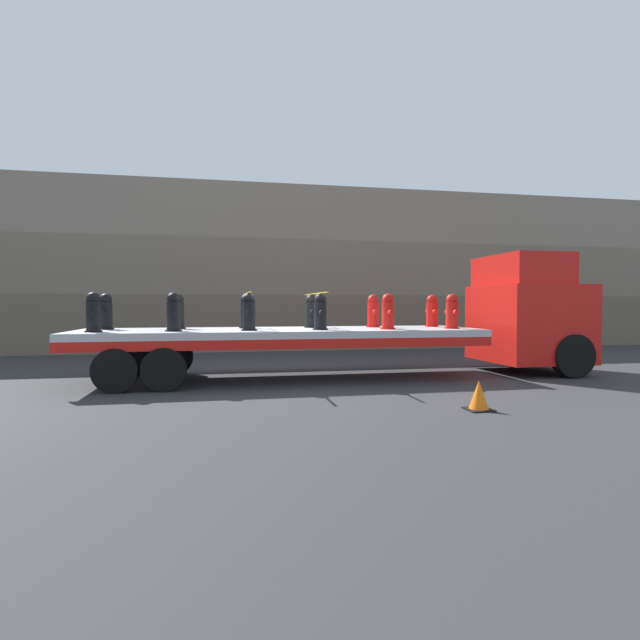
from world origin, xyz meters
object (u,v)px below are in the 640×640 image
(fire_hydrant_black_near_1, at_px, (173,313))
(fire_hydrant_black_far_1, at_px, (178,312))
(fire_hydrant_black_near_2, at_px, (249,312))
(fire_hydrant_red_far_5, at_px, (432,311))
(fire_hydrant_black_far_3, at_px, (311,312))
(flatbed_trailer, at_px, (258,338))
(fire_hydrant_red_far_4, at_px, (373,311))
(fire_hydrant_black_near_0, at_px, (93,313))
(fire_hydrant_black_near_3, at_px, (320,312))
(fire_hydrant_red_near_4, at_px, (388,312))
(truck_cab, at_px, (530,314))
(fire_hydrant_red_near_5, at_px, (452,312))
(fire_hydrant_black_far_2, at_px, (246,312))
(fire_hydrant_black_far_0, at_px, (106,312))
(traffic_cone, at_px, (479,396))

(fire_hydrant_black_near_1, distance_m, fire_hydrant_black_far_1, 1.13)
(fire_hydrant_black_near_1, distance_m, fire_hydrant_black_near_2, 1.57)
(fire_hydrant_red_far_5, bearing_deg, fire_hydrant_black_far_3, 180.00)
(flatbed_trailer, xyz_separation_m, fire_hydrant_red_far_4, (2.91, 0.57, 0.60))
(flatbed_trailer, bearing_deg, fire_hydrant_black_near_2, -112.06)
(fire_hydrant_black_near_0, xyz_separation_m, fire_hydrant_black_near_1, (1.57, 0.00, 0.00))
(fire_hydrant_black_near_0, xyz_separation_m, fire_hydrant_black_far_3, (4.71, 1.13, 0.00))
(fire_hydrant_black_near_3, height_order, fire_hydrant_red_near_4, same)
(truck_cab, xyz_separation_m, flatbed_trailer, (-6.91, 0.00, -0.54))
(fire_hydrant_red_near_5, bearing_deg, fire_hydrant_black_near_2, 180.00)
(fire_hydrant_red_far_4, bearing_deg, fire_hydrant_black_near_3, -144.17)
(fire_hydrant_red_near_5, distance_m, fire_hydrant_red_far_5, 1.13)
(fire_hydrant_black_near_2, xyz_separation_m, fire_hydrant_black_far_2, (0.00, 1.13, 0.00))
(fire_hydrant_black_far_1, distance_m, fire_hydrant_black_far_2, 1.57)
(fire_hydrant_black_near_0, bearing_deg, fire_hydrant_black_near_3, 0.00)
(flatbed_trailer, xyz_separation_m, fire_hydrant_black_near_2, (-0.23, -0.57, 0.60))
(fire_hydrant_black_far_0, height_order, fire_hydrant_black_far_1, same)
(fire_hydrant_black_far_2, height_order, fire_hydrant_black_far_3, same)
(fire_hydrant_black_near_0, xyz_separation_m, fire_hydrant_red_far_5, (7.85, 1.13, 0.00))
(flatbed_trailer, relative_size, traffic_cone, 18.69)
(fire_hydrant_black_near_2, relative_size, fire_hydrant_red_near_4, 1.00)
(truck_cab, bearing_deg, traffic_cone, -132.07)
(traffic_cone, bearing_deg, fire_hydrant_black_near_3, 118.85)
(flatbed_trailer, height_order, fire_hydrant_black_near_3, fire_hydrant_black_near_3)
(fire_hydrant_black_near_3, bearing_deg, fire_hydrant_red_near_4, 0.00)
(fire_hydrant_black_far_2, height_order, fire_hydrant_red_near_5, same)
(truck_cab, height_order, fire_hydrant_black_near_3, truck_cab)
(fire_hydrant_black_far_2, relative_size, traffic_cone, 1.68)
(fire_hydrant_black_far_1, xyz_separation_m, fire_hydrant_black_near_3, (3.14, -1.13, 0.00))
(flatbed_trailer, relative_size, fire_hydrant_black_near_2, 11.13)
(truck_cab, height_order, fire_hydrant_black_far_1, truck_cab)
(fire_hydrant_black_near_0, bearing_deg, traffic_cone, -27.69)
(fire_hydrant_black_far_3, xyz_separation_m, fire_hydrant_red_near_4, (1.57, -1.13, 0.00))
(fire_hydrant_red_near_4, relative_size, fire_hydrant_red_far_5, 1.00)
(fire_hydrant_black_near_1, distance_m, fire_hydrant_black_near_3, 3.14)
(flatbed_trailer, bearing_deg, fire_hydrant_black_near_1, -162.52)
(fire_hydrant_black_far_2, relative_size, fire_hydrant_black_near_3, 1.00)
(fire_hydrant_black_far_0, height_order, traffic_cone, fire_hydrant_black_far_0)
(fire_hydrant_black_near_0, bearing_deg, fire_hydrant_black_near_2, 0.00)
(flatbed_trailer, xyz_separation_m, fire_hydrant_black_far_0, (-3.37, 0.57, 0.60))
(truck_cab, xyz_separation_m, fire_hydrant_black_far_0, (-10.28, 0.57, 0.06))
(flatbed_trailer, height_order, fire_hydrant_black_far_1, fire_hydrant_black_far_1)
(fire_hydrant_black_far_0, relative_size, fire_hydrant_red_far_5, 1.00)
(fire_hydrant_black_far_3, height_order, fire_hydrant_red_near_4, same)
(fire_hydrant_black_far_3, bearing_deg, fire_hydrant_black_near_3, -90.00)
(fire_hydrant_black_near_2, relative_size, fire_hydrant_black_far_3, 1.00)
(fire_hydrant_black_far_1, bearing_deg, traffic_cone, -42.37)
(traffic_cone, bearing_deg, fire_hydrant_black_near_0, 152.31)
(fire_hydrant_black_far_0, bearing_deg, fire_hydrant_red_near_5, -8.22)
(fire_hydrant_black_near_2, relative_size, fire_hydrant_black_near_3, 1.00)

